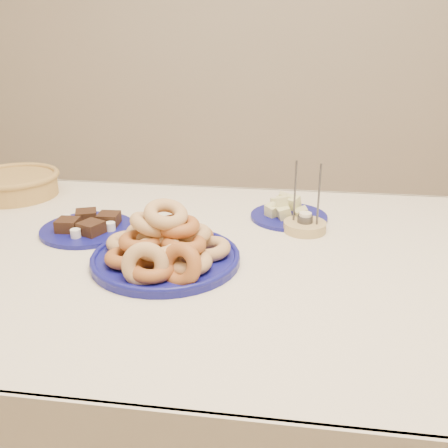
{
  "coord_description": "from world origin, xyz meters",
  "views": [
    {
      "loc": [
        0.15,
        -1.11,
        1.27
      ],
      "look_at": [
        0.0,
        -0.05,
        0.85
      ],
      "focal_mm": 40.0,
      "sensor_mm": 36.0,
      "label": 1
    }
  ],
  "objects_px": {
    "melon_plate": "(287,212)",
    "brownie_plate": "(88,227)",
    "donut_platter": "(165,249)",
    "wicker_basket": "(14,184)",
    "dining_table": "(227,292)",
    "candle_holder": "(305,225)"
  },
  "relations": [
    {
      "from": "melon_plate",
      "to": "brownie_plate",
      "type": "bearing_deg",
      "value": -161.54
    },
    {
      "from": "donut_platter",
      "to": "brownie_plate",
      "type": "distance_m",
      "value": 0.31
    },
    {
      "from": "brownie_plate",
      "to": "melon_plate",
      "type": "bearing_deg",
      "value": 18.46
    },
    {
      "from": "donut_platter",
      "to": "wicker_basket",
      "type": "relative_size",
      "value": 0.96
    },
    {
      "from": "dining_table",
      "to": "wicker_basket",
      "type": "bearing_deg",
      "value": 154.93
    },
    {
      "from": "melon_plate",
      "to": "brownie_plate",
      "type": "distance_m",
      "value": 0.57
    },
    {
      "from": "brownie_plate",
      "to": "donut_platter",
      "type": "bearing_deg",
      "value": -32.39
    },
    {
      "from": "donut_platter",
      "to": "brownie_plate",
      "type": "relative_size",
      "value": 1.4
    },
    {
      "from": "dining_table",
      "to": "candle_holder",
      "type": "height_order",
      "value": "candle_holder"
    },
    {
      "from": "dining_table",
      "to": "brownie_plate",
      "type": "relative_size",
      "value": 6.52
    },
    {
      "from": "wicker_basket",
      "to": "brownie_plate",
      "type": "bearing_deg",
      "value": -36.07
    },
    {
      "from": "brownie_plate",
      "to": "wicker_basket",
      "type": "bearing_deg",
      "value": 143.93
    },
    {
      "from": "dining_table",
      "to": "brownie_plate",
      "type": "bearing_deg",
      "value": 167.06
    },
    {
      "from": "wicker_basket",
      "to": "candle_holder",
      "type": "xyz_separation_m",
      "value": [
        0.96,
        -0.18,
        -0.02
      ]
    },
    {
      "from": "dining_table",
      "to": "donut_platter",
      "type": "height_order",
      "value": "donut_platter"
    },
    {
      "from": "melon_plate",
      "to": "donut_platter",
      "type": "bearing_deg",
      "value": -128.48
    },
    {
      "from": "dining_table",
      "to": "donut_platter",
      "type": "bearing_deg",
      "value": -151.03
    },
    {
      "from": "dining_table",
      "to": "brownie_plate",
      "type": "distance_m",
      "value": 0.43
    },
    {
      "from": "donut_platter",
      "to": "melon_plate",
      "type": "xyz_separation_m",
      "value": [
        0.28,
        0.35,
        -0.02
      ]
    },
    {
      "from": "donut_platter",
      "to": "wicker_basket",
      "type": "height_order",
      "value": "donut_platter"
    },
    {
      "from": "brownie_plate",
      "to": "candle_holder",
      "type": "xyz_separation_m",
      "value": [
        0.59,
        0.09,
        0.0
      ]
    },
    {
      "from": "donut_platter",
      "to": "candle_holder",
      "type": "distance_m",
      "value": 0.42
    }
  ]
}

